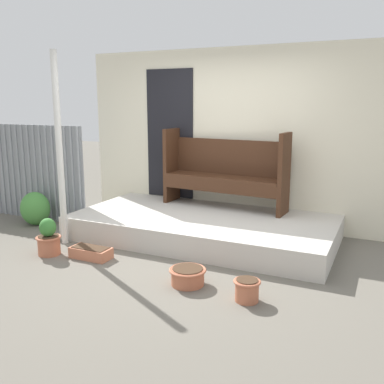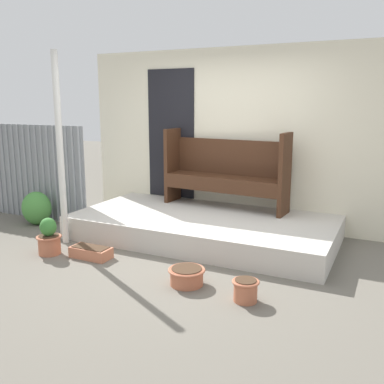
# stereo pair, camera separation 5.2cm
# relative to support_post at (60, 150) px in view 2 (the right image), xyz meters

# --- Properties ---
(ground_plane) EXTENTS (24.00, 24.00, 0.00)m
(ground_plane) POSITION_rel_support_post_xyz_m (1.64, 0.08, -1.22)
(ground_plane) COLOR #666056
(porch_slab) EXTENTS (3.47, 1.75, 0.31)m
(porch_slab) POSITION_rel_support_post_xyz_m (1.57, 0.95, -1.07)
(porch_slab) COLOR beige
(porch_slab) RESTS_ON ground_plane
(house_wall) EXTENTS (4.67, 0.08, 2.60)m
(house_wall) POSITION_rel_support_post_xyz_m (1.53, 1.85, 0.08)
(house_wall) COLOR beige
(house_wall) RESTS_ON ground_plane
(fence_corrugated) EXTENTS (2.42, 0.05, 1.48)m
(fence_corrugated) POSITION_rel_support_post_xyz_m (-1.48, 0.75, -0.48)
(fence_corrugated) COLOR gray
(fence_corrugated) RESTS_ON ground_plane
(support_post) EXTENTS (0.08, 0.08, 2.45)m
(support_post) POSITION_rel_support_post_xyz_m (0.00, 0.00, 0.00)
(support_post) COLOR silver
(support_post) RESTS_ON ground_plane
(bench) EXTENTS (1.86, 0.53, 1.12)m
(bench) POSITION_rel_support_post_xyz_m (1.65, 1.57, -0.35)
(bench) COLOR #422616
(bench) RESTS_ON porch_slab
(flower_pot_left) EXTENTS (0.30, 0.30, 0.46)m
(flower_pot_left) POSITION_rel_support_post_xyz_m (0.13, -0.43, -1.03)
(flower_pot_left) COLOR #B76647
(flower_pot_left) RESTS_ON ground_plane
(flower_pot_middle) EXTENTS (0.38, 0.38, 0.18)m
(flower_pot_middle) POSITION_rel_support_post_xyz_m (2.04, -0.51, -1.13)
(flower_pot_middle) COLOR #B76647
(flower_pot_middle) RESTS_ON ground_plane
(flower_pot_right) EXTENTS (0.26, 0.26, 0.21)m
(flower_pot_right) POSITION_rel_support_post_xyz_m (2.70, -0.60, -1.11)
(flower_pot_right) COLOR #B76647
(flower_pot_right) RESTS_ON ground_plane
(planter_box_rect) EXTENTS (0.49, 0.23, 0.14)m
(planter_box_rect) POSITION_rel_support_post_xyz_m (0.67, -0.31, -1.16)
(planter_box_rect) COLOR #C67251
(planter_box_rect) RESTS_ON ground_plane
(shrub_by_fence) EXTENTS (0.45, 0.41, 0.50)m
(shrub_by_fence) POSITION_rel_support_post_xyz_m (-0.98, 0.48, -0.97)
(shrub_by_fence) COLOR #478C3D
(shrub_by_fence) RESTS_ON ground_plane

